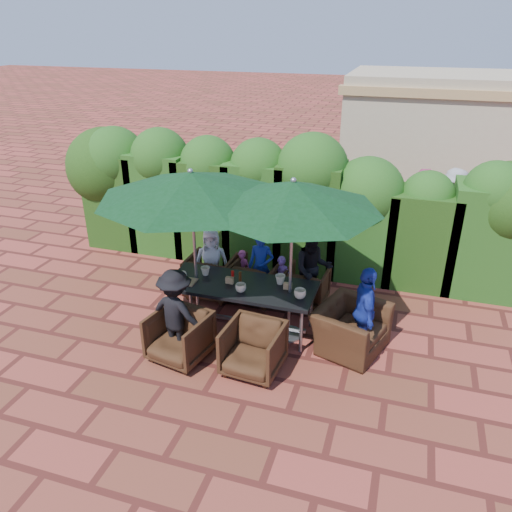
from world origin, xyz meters
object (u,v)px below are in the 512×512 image
(chair_far_right, at_px, (306,284))
(chair_far_mid, at_px, (256,279))
(umbrella_right, at_px, (293,196))
(chair_far_left, at_px, (211,273))
(chair_near_left, at_px, (179,334))
(dining_table, at_px, (241,289))
(umbrella_left, at_px, (191,185))
(chair_near_right, at_px, (253,347))
(chair_end_right, at_px, (351,322))

(chair_far_right, bearing_deg, chair_far_mid, 11.71)
(umbrella_right, bearing_deg, chair_far_right, 87.50)
(chair_far_left, xyz_separation_m, chair_near_left, (0.27, -1.82, -0.01))
(dining_table, height_order, umbrella_left, umbrella_left)
(chair_far_mid, distance_m, chair_near_right, 1.93)
(chair_far_right, height_order, chair_end_right, chair_end_right)
(dining_table, xyz_separation_m, chair_far_left, (-0.84, 0.83, -0.28))
(umbrella_left, distance_m, chair_end_right, 2.98)
(dining_table, xyz_separation_m, chair_far_right, (0.79, 1.02, -0.33))
(chair_far_right, relative_size, chair_end_right, 0.69)
(chair_far_left, relative_size, chair_far_right, 1.13)
(chair_near_right, bearing_deg, chair_end_right, 42.93)
(chair_far_left, bearing_deg, chair_near_left, 99.04)
(chair_near_right, height_order, chair_end_right, chair_end_right)
(chair_far_mid, bearing_deg, chair_far_left, 11.81)
(chair_near_left, bearing_deg, chair_far_left, 109.48)
(umbrella_left, xyz_separation_m, chair_far_mid, (0.68, 0.90, -1.83))
(umbrella_right, height_order, chair_far_mid, umbrella_right)
(chair_near_left, bearing_deg, chair_far_right, 66.93)
(chair_near_right, xyz_separation_m, chair_end_right, (1.17, 0.92, 0.06))
(chair_far_right, bearing_deg, dining_table, 55.81)
(chair_near_left, bearing_deg, dining_table, 71.05)
(umbrella_left, xyz_separation_m, chair_end_right, (2.39, -0.04, -1.77))
(chair_far_right, xyz_separation_m, chair_end_right, (0.87, -1.05, 0.09))
(umbrella_left, height_order, chair_near_left, umbrella_left)
(chair_far_mid, relative_size, chair_far_right, 1.10)
(chair_far_mid, xyz_separation_m, chair_near_left, (-0.52, -1.89, 0.00))
(chair_far_mid, bearing_deg, chair_end_right, 158.28)
(umbrella_right, relative_size, chair_near_right, 3.22)
(chair_far_left, distance_m, chair_near_right, 2.23)
(dining_table, distance_m, chair_near_left, 1.17)
(chair_end_right, bearing_deg, chair_far_right, 57.85)
(dining_table, height_order, chair_end_right, chair_end_right)
(chair_far_mid, bearing_deg, chair_near_right, 113.17)
(chair_near_right, bearing_deg, chair_far_left, 131.56)
(chair_far_right, bearing_deg, umbrella_right, 91.13)
(chair_near_left, bearing_deg, chair_end_right, 34.21)
(chair_far_left, xyz_separation_m, chair_far_right, (1.63, 0.19, -0.04))
(chair_far_right, bearing_deg, chair_near_right, 85.05)
(chair_near_right, bearing_deg, chair_near_left, -173.37)
(chair_near_left, bearing_deg, umbrella_left, 110.04)
(chair_near_right, relative_size, chair_end_right, 0.76)
(dining_table, height_order, chair_near_left, chair_near_left)
(chair_end_right, bearing_deg, chair_far_mid, 79.57)
(chair_far_left, bearing_deg, chair_near_right, 127.45)
(chair_far_left, distance_m, chair_far_right, 1.64)
(dining_table, xyz_separation_m, umbrella_left, (-0.73, 0.01, 1.54))
(umbrella_right, relative_size, chair_near_left, 3.20)
(umbrella_left, height_order, chair_end_right, umbrella_left)
(dining_table, height_order, chair_far_mid, chair_far_mid)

